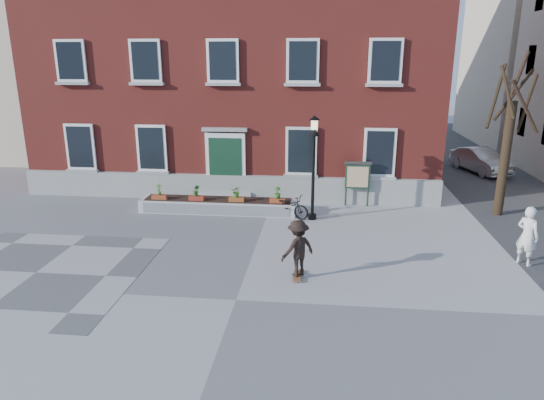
# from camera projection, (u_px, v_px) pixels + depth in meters

# --- Properties ---
(ground) EXTENTS (100.00, 100.00, 0.00)m
(ground) POSITION_uv_depth(u_px,v_px,m) (236.00, 300.00, 12.33)
(ground) COLOR gray
(ground) RESTS_ON ground
(checker_patch) EXTENTS (6.00, 6.00, 0.01)m
(checker_patch) POSITION_uv_depth(u_px,v_px,m) (36.00, 273.00, 13.89)
(checker_patch) COLOR #505052
(checker_patch) RESTS_ON ground
(distant_building) EXTENTS (10.00, 12.00, 13.00)m
(distant_building) POSITION_uv_depth(u_px,v_px,m) (14.00, 48.00, 31.37)
(distant_building) COLOR beige
(distant_building) RESTS_ON ground
(bicycle) EXTENTS (1.84, 1.23, 0.92)m
(bicycle) POSITION_uv_depth(u_px,v_px,m) (288.00, 206.00, 18.56)
(bicycle) COLOR black
(bicycle) RESTS_ON ground
(parked_car) EXTENTS (2.51, 4.13, 1.29)m
(parked_car) POSITION_uv_depth(u_px,v_px,m) (481.00, 161.00, 25.84)
(parked_car) COLOR #AEB1B3
(parked_car) RESTS_ON ground
(bystander) EXTENTS (0.74, 0.78, 1.80)m
(bystander) POSITION_uv_depth(u_px,v_px,m) (527.00, 236.00, 14.22)
(bystander) COLOR silver
(bystander) RESTS_ON ground
(brick_building) EXTENTS (18.40, 10.85, 12.60)m
(brick_building) POSITION_uv_depth(u_px,v_px,m) (243.00, 50.00, 24.08)
(brick_building) COLOR maroon
(brick_building) RESTS_ON ground
(planter_assembly) EXTENTS (6.20, 1.12, 1.15)m
(planter_assembly) POSITION_uv_depth(u_px,v_px,m) (218.00, 204.00, 19.29)
(planter_assembly) COLOR silver
(planter_assembly) RESTS_ON ground
(bare_tree) EXTENTS (1.83, 1.83, 6.16)m
(bare_tree) POSITION_uv_depth(u_px,v_px,m) (507.00, 144.00, 18.27)
(bare_tree) COLOR #302215
(bare_tree) RESTS_ON ground
(lamp_post) EXTENTS (0.40, 0.40, 3.93)m
(lamp_post) POSITION_uv_depth(u_px,v_px,m) (314.00, 154.00, 17.78)
(lamp_post) COLOR black
(lamp_post) RESTS_ON ground
(notice_board) EXTENTS (1.10, 0.16, 1.87)m
(notice_board) POSITION_uv_depth(u_px,v_px,m) (358.00, 176.00, 19.78)
(notice_board) COLOR #183120
(notice_board) RESTS_ON ground
(skateboarder) EXTENTS (1.19, 1.12, 1.69)m
(skateboarder) POSITION_uv_depth(u_px,v_px,m) (298.00, 248.00, 13.36)
(skateboarder) COLOR brown
(skateboarder) RESTS_ON ground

